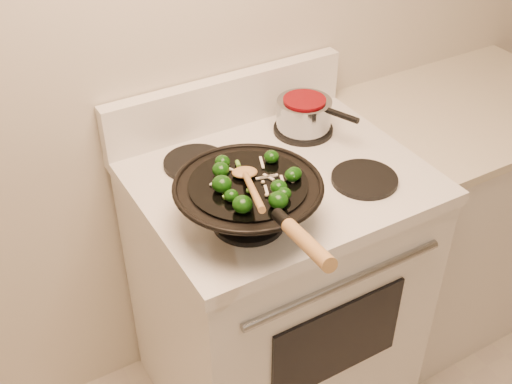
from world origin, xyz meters
TOP-DOWN VIEW (x-y plane):
  - stove at (-0.14, 1.17)m, footprint 0.78×0.67m
  - counter_unit at (0.63, 1.20)m, footprint 0.83×0.62m
  - wok at (-0.32, 1.02)m, footprint 0.36×0.60m
  - stirfry at (-0.32, 0.99)m, footprint 0.22×0.25m
  - wooden_spoon at (-0.34, 0.98)m, footprint 0.14×0.28m
  - saucepan at (0.04, 1.32)m, footprint 0.16×0.25m

SIDE VIEW (x-z plane):
  - counter_unit at x=0.63m, z-range 0.00..0.91m
  - stove at x=-0.14m, z-range -0.07..1.01m
  - saucepan at x=0.04m, z-range 0.93..1.03m
  - wok at x=-0.32m, z-range 0.88..1.11m
  - stirfry at x=-0.32m, z-range 1.04..1.08m
  - wooden_spoon at x=-0.34m, z-range 1.03..1.13m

